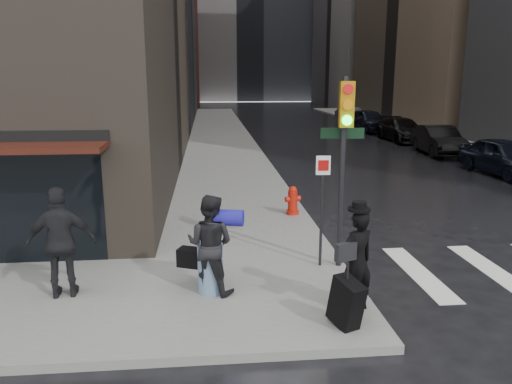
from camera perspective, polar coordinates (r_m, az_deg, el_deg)
ground at (r=9.29m, az=-0.03°, el=-12.33°), size 140.00×140.00×0.00m
sidewalk_left at (r=35.58m, az=-4.19°, el=6.78°), size 4.00×50.00×0.15m
sidewalk_right at (r=38.33m, az=16.57°, el=6.73°), size 3.00×50.00×0.15m
bldg_left_far at (r=71.97m, az=-16.17°, el=19.84°), size 22.00×20.00×26.00m
bldg_right_far at (r=72.06m, az=17.41°, el=19.35°), size 22.00×20.00×25.00m
bldg_distant at (r=87.45m, az=-1.03°, el=21.03°), size 40.00×12.00×32.00m
man_overcoat at (r=8.37m, az=11.19°, el=-8.46°), size 0.95×1.26×1.91m
man_jeans at (r=9.00m, az=-5.30°, el=-5.93°), size 1.26×1.06×1.82m
man_greycoat at (r=9.41m, az=-21.33°, el=-5.42°), size 1.22×0.63×2.00m
traffic_light at (r=9.93m, az=9.80°, el=5.04°), size 0.96×0.47×3.85m
fire_hydrant at (r=14.19m, az=4.21°, el=-1.11°), size 0.47×0.36×0.81m
parked_car_1 at (r=22.86m, az=26.52°, el=3.62°), size 2.15×4.59×1.52m
parked_car_2 at (r=27.57m, az=20.15°, el=5.57°), size 1.99×4.64×1.49m
parked_car_3 at (r=32.69m, az=16.34°, el=6.85°), size 2.12×4.95×1.42m
parked_car_4 at (r=37.74m, az=12.75°, el=7.99°), size 2.35×4.93×1.63m
parked_car_5 at (r=43.09m, az=10.77°, el=8.53°), size 1.76×4.36×1.41m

